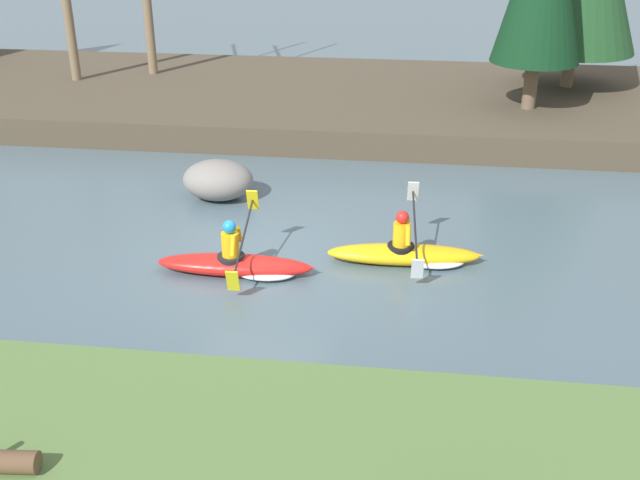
% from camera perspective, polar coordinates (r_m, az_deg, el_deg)
% --- Properties ---
extents(ground_plane, '(90.00, 90.00, 0.00)m').
position_cam_1_polar(ground_plane, '(13.50, -5.00, -1.52)').
color(ground_plane, '#4C606B').
extents(riverbank_far, '(44.00, 8.46, 0.71)m').
position_cam_1_polar(riverbank_far, '(22.45, 0.22, 10.63)').
color(riverbank_far, '#4C4233').
rests_on(riverbank_far, ground).
extents(kayaker_lead, '(2.79, 2.07, 1.20)m').
position_cam_1_polar(kayaker_lead, '(13.34, 6.87, -1.00)').
color(kayaker_lead, yellow).
rests_on(kayaker_lead, ground).
extents(kayaker_middle, '(2.78, 2.07, 1.20)m').
position_cam_1_polar(kayaker_middle, '(12.95, -6.05, -1.82)').
color(kayaker_middle, red).
rests_on(kayaker_middle, ground).
extents(boulder_midstream, '(1.51, 1.18, 0.85)m').
position_cam_1_polar(boulder_midstream, '(16.08, -7.77, 4.55)').
color(boulder_midstream, gray).
rests_on(boulder_midstream, ground).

